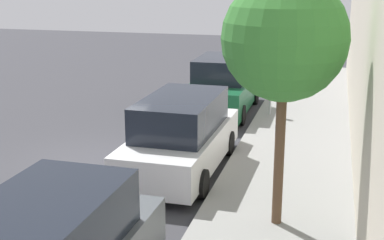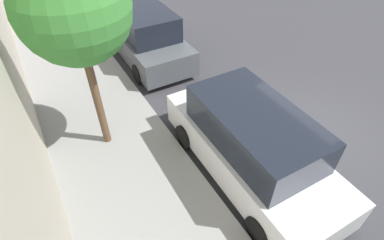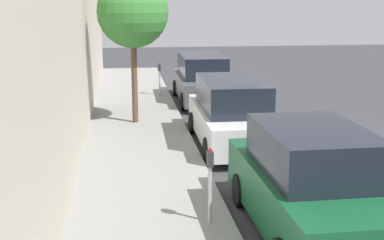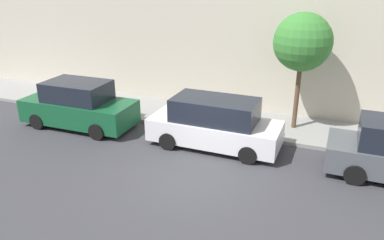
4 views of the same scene
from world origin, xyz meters
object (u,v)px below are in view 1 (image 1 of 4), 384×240
object	(u,v)px
parked_minivan_second	(181,135)
parking_meter_far	(271,90)
street_tree	(285,39)
parked_suv_third	(223,87)

from	to	relation	value
parked_minivan_second	parking_meter_far	bearing A→B (deg)	74.58
parked_minivan_second	street_tree	world-z (taller)	street_tree
parking_meter_far	street_tree	bearing A→B (deg)	-82.06
parked_suv_third	parking_meter_far	distance (m)	1.79
parked_minivan_second	street_tree	size ratio (longest dim) A/B	1.05
parked_minivan_second	parked_suv_third	world-z (taller)	parked_suv_third
parking_meter_far	street_tree	xyz separation A→B (m)	(1.14, -8.15, 2.67)
parked_minivan_second	parking_meter_far	size ratio (longest dim) A/B	3.53
parked_minivan_second	parking_meter_far	distance (m)	5.75
parking_meter_far	parked_suv_third	bearing A→B (deg)	165.71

